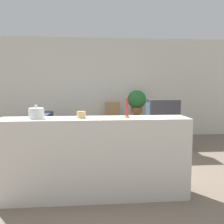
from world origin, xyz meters
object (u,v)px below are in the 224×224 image
(couch, at_px, (59,141))
(potted_plant, at_px, (137,100))
(decorative_bowl, at_px, (36,113))
(wooden_chair, at_px, (113,120))
(television, at_px, (162,113))

(couch, bearing_deg, potted_plant, 35.22)
(couch, relative_size, decorative_bowl, 10.13)
(potted_plant, relative_size, decorative_bowl, 3.24)
(wooden_chair, xyz_separation_m, potted_plant, (0.64, 0.05, 0.49))
(potted_plant, bearing_deg, decorative_bowl, -119.17)
(couch, relative_size, television, 2.91)
(television, relative_size, decorative_bowl, 3.48)
(wooden_chair, xyz_separation_m, decorative_bowl, (-1.24, -3.32, 0.55))
(couch, relative_size, wooden_chair, 1.89)
(wooden_chair, relative_size, decorative_bowl, 5.37)
(decorative_bowl, bearing_deg, television, 43.49)
(television, distance_m, wooden_chair, 1.59)
(decorative_bowl, bearing_deg, wooden_chair, 69.50)
(couch, distance_m, decorative_bowl, 2.20)
(couch, relative_size, potted_plant, 3.13)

